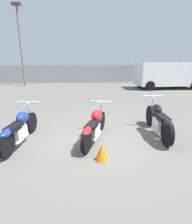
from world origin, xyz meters
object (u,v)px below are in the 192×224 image
(motorcycle_slot_1, at_px, (95,126))
(motorcycle_slot_2, at_px, (158,120))
(motorcycle_slot_0, at_px, (20,128))
(traffic_cone_near, at_px, (102,152))
(light_pole_left, at_px, (20,38))
(parked_van, at_px, (167,74))

(motorcycle_slot_1, xyz_separation_m, motorcycle_slot_2, (1.85, 0.23, 0.04))
(motorcycle_slot_0, bearing_deg, traffic_cone_near, -19.58)
(motorcycle_slot_0, relative_size, traffic_cone_near, 5.51)
(motorcycle_slot_0, xyz_separation_m, motorcycle_slot_2, (3.78, 0.29, 0.03))
(light_pole_left, distance_m, traffic_cone_near, 14.33)
(motorcycle_slot_1, height_order, motorcycle_slot_2, motorcycle_slot_2)
(motorcycle_slot_2, bearing_deg, traffic_cone_near, -139.72)
(motorcycle_slot_0, relative_size, parked_van, 0.43)
(light_pole_left, relative_size, parked_van, 1.37)
(motorcycle_slot_2, relative_size, traffic_cone_near, 5.76)
(motorcycle_slot_0, height_order, motorcycle_slot_2, motorcycle_slot_2)
(motorcycle_slot_1, relative_size, parked_van, 0.42)
(parked_van, distance_m, traffic_cone_near, 11.90)
(light_pole_left, relative_size, traffic_cone_near, 17.55)
(motorcycle_slot_2, bearing_deg, motorcycle_slot_0, -170.85)
(light_pole_left, xyz_separation_m, motorcycle_slot_0, (3.50, -11.72, -3.51))
(motorcycle_slot_0, relative_size, motorcycle_slot_1, 1.02)
(motorcycle_slot_2, bearing_deg, light_pole_left, 127.26)
(parked_van, bearing_deg, motorcycle_slot_0, 136.26)
(light_pole_left, bearing_deg, motorcycle_slot_2, -57.51)
(light_pole_left, distance_m, motorcycle_slot_0, 12.73)
(motorcycle_slot_0, distance_m, traffic_cone_near, 2.25)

